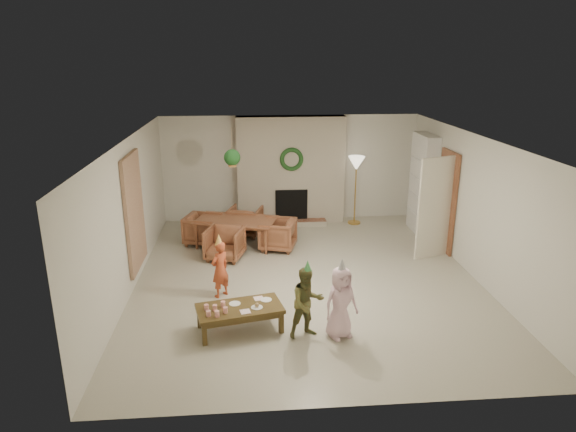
{
  "coord_description": "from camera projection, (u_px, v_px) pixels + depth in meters",
  "views": [
    {
      "loc": [
        -1.01,
        -8.25,
        3.82
      ],
      "look_at": [
        -0.3,
        0.4,
        1.05
      ],
      "focal_mm": 31.55,
      "sensor_mm": 36.0,
      "label": 1
    }
  ],
  "objects": [
    {
      "name": "coffee_leg_bl",
      "position": [
        199.0,
        318.0,
        7.38
      ],
      "size": [
        0.08,
        0.08,
        0.32
      ],
      "primitive_type": "cube",
      "rotation": [
        0.0,
        0.0,
        0.22
      ],
      "color": "#523E1B",
      "rests_on": "floor"
    },
    {
      "name": "plate_b",
      "position": [
        257.0,
        307.0,
        7.23
      ],
      "size": [
        0.2,
        0.2,
        0.01
      ],
      "primitive_type": "cylinder",
      "rotation": [
        0.0,
        0.0,
        0.22
      ],
      "color": "white",
      "rests_on": "coffee_table_top"
    },
    {
      "name": "party_hat_red",
      "position": [
        219.0,
        239.0,
        8.1
      ],
      "size": [
        0.17,
        0.17,
        0.18
      ],
      "primitive_type": "cone",
      "rotation": [
        0.0,
        0.0,
        0.43
      ],
      "color": "#E9E84D",
      "rests_on": "child_red"
    },
    {
      "name": "napkin_left",
      "position": [
        245.0,
        312.0,
        7.11
      ],
      "size": [
        0.17,
        0.17,
        0.01
      ],
      "primitive_type": "cube",
      "rotation": [
        0.0,
        0.0,
        0.22
      ],
      "color": "#FBB9C7",
      "rests_on": "coffee_table_top"
    },
    {
      "name": "cup_c",
      "position": [
        217.0,
        314.0,
        6.97
      ],
      "size": [
        0.08,
        0.08,
        0.08
      ],
      "primitive_type": "cylinder",
      "rotation": [
        0.0,
        0.0,
        0.22
      ],
      "color": "white",
      "rests_on": "coffee_table_top"
    },
    {
      "name": "coffee_leg_fr",
      "position": [
        281.0,
        323.0,
        7.24
      ],
      "size": [
        0.08,
        0.08,
        0.32
      ],
      "primitive_type": "cube",
      "rotation": [
        0.0,
        0.0,
        0.22
      ],
      "color": "#523E1B",
      "rests_on": "floor"
    },
    {
      "name": "dining_chair_near",
      "position": [
        225.0,
        244.0,
        9.84
      ],
      "size": [
        0.84,
        0.86,
        0.63
      ],
      "primitive_type": "imported",
      "rotation": [
        0.0,
        0.0,
        -0.28
      ],
      "color": "brown",
      "rests_on": "floor"
    },
    {
      "name": "bookshelf_shelf_d",
      "position": [
        424.0,
        160.0,
        10.97
      ],
      "size": [
        0.3,
        0.92,
        0.03
      ],
      "primitive_type": "cube",
      "color": "white",
      "rests_on": "bookshelf_carcass"
    },
    {
      "name": "wall_back",
      "position": [
        290.0,
        168.0,
        12.02
      ],
      "size": [
        7.0,
        0.0,
        7.0
      ],
      "primitive_type": "plane",
      "rotation": [
        1.57,
        0.0,
        0.0
      ],
      "color": "silver",
      "rests_on": "floor"
    },
    {
      "name": "cup_d",
      "position": [
        215.0,
        308.0,
        7.14
      ],
      "size": [
        0.08,
        0.08,
        0.08
      ],
      "primitive_type": "cylinder",
      "rotation": [
        0.0,
        0.0,
        0.22
      ],
      "color": "white",
      "rests_on": "coffee_table_top"
    },
    {
      "name": "party_hat_pink",
      "position": [
        342.0,
        265.0,
        6.87
      ],
      "size": [
        0.16,
        0.16,
        0.19
      ],
      "primitive_type": "cone",
      "rotation": [
        0.0,
        0.0,
        0.22
      ],
      "color": "#B0B0B7",
      "rests_on": "child_pink"
    },
    {
      "name": "cup_e",
      "position": [
        225.0,
        310.0,
        7.07
      ],
      "size": [
        0.08,
        0.08,
        0.08
      ],
      "primitive_type": "cylinder",
      "rotation": [
        0.0,
        0.0,
        0.22
      ],
      "color": "white",
      "rests_on": "coffee_table_top"
    },
    {
      "name": "child_red",
      "position": [
        220.0,
        269.0,
        8.26
      ],
      "size": [
        0.41,
        0.41,
        0.96
      ],
      "primitive_type": "imported",
      "rotation": [
        0.0,
        0.0,
        3.92
      ],
      "color": "#C14C29",
      "rests_on": "floor"
    },
    {
      "name": "wall_right",
      "position": [
        476.0,
        207.0,
        8.92
      ],
      "size": [
        0.0,
        7.0,
        7.0
      ],
      "primitive_type": "plane",
      "rotation": [
        1.57,
        0.0,
        -1.57
      ],
      "color": "silver",
      "rests_on": "floor"
    },
    {
      "name": "floor_lamp_post",
      "position": [
        355.0,
        193.0,
        11.81
      ],
      "size": [
        0.03,
        0.03,
        1.45
      ],
      "primitive_type": "cylinder",
      "color": "gold",
      "rests_on": "floor"
    },
    {
      "name": "child_plaid",
      "position": [
        307.0,
        303.0,
        7.05
      ],
      "size": [
        0.6,
        0.53,
        1.04
      ],
      "primitive_type": "imported",
      "rotation": [
        0.0,
        0.0,
        0.31
      ],
      "color": "brown",
      "rests_on": "floor"
    },
    {
      "name": "dining_chair_far",
      "position": [
        245.0,
        221.0,
        11.18
      ],
      "size": [
        0.84,
        0.86,
        0.63
      ],
      "primitive_type": "imported",
      "rotation": [
        0.0,
        0.0,
        2.86
      ],
      "color": "brown",
      "rests_on": "floor"
    },
    {
      "name": "bookshelf_shelf_a",
      "position": [
        420.0,
        212.0,
        11.34
      ],
      "size": [
        0.3,
        0.92,
        0.03
      ],
      "primitive_type": "cube",
      "color": "white",
      "rests_on": "bookshelf_carcass"
    },
    {
      "name": "books_row_upper",
      "position": [
        424.0,
        173.0,
        10.96
      ],
      "size": [
        0.2,
        0.36,
        0.22
      ],
      "primitive_type": "cube",
      "color": "gold",
      "rests_on": "bookshelf_shelf_c"
    },
    {
      "name": "door_leaf",
      "position": [
        435.0,
        208.0,
        9.75
      ],
      "size": [
        0.77,
        0.32,
        2.0
      ],
      "primitive_type": "cube",
      "rotation": [
        0.0,
        0.0,
        -1.22
      ],
      "color": "beige",
      "rests_on": "floor"
    },
    {
      "name": "hanging_plant_pot",
      "position": [
        232.0,
        164.0,
        9.85
      ],
      "size": [
        0.16,
        0.16,
        0.12
      ],
      "primitive_type": "cylinder",
      "color": "#966330",
      "rests_on": "hanging_plant_cord"
    },
    {
      "name": "fireplace_wreath",
      "position": [
        292.0,
        159.0,
        11.52
      ],
      "size": [
        0.54,
        0.1,
        0.54
      ],
      "primitive_type": "torus",
      "rotation": [
        1.57,
        0.0,
        0.0
      ],
      "color": "#19421B",
      "rests_on": "fireplace_mass"
    },
    {
      "name": "dining_chair_right",
      "position": [
        278.0,
        234.0,
        10.34
      ],
      "size": [
        0.86,
        0.84,
        0.63
      ],
      "primitive_type": "imported",
      "rotation": [
        0.0,
        0.0,
        -1.85
      ],
      "color": "brown",
      "rests_on": "floor"
    },
    {
      "name": "napkin_right",
      "position": [
        259.0,
        298.0,
        7.49
      ],
      "size": [
        0.17,
        0.17,
        0.01
      ],
      "primitive_type": "cube",
      "rotation": [
        0.0,
        0.0,
        0.22
      ],
      "color": "#FBB9C7",
      "rests_on": "coffee_table_top"
    },
    {
      "name": "bookshelf_shelf_b",
      "position": [
        421.0,
        195.0,
        11.22
      ],
      "size": [
        0.3,
        0.92,
        0.03
      ],
      "primitive_type": "cube",
      "color": "white",
      "rests_on": "bookshelf_carcass"
    },
    {
      "name": "dining_table",
      "position": [
        236.0,
        233.0,
        10.52
      ],
      "size": [
        1.82,
        1.33,
        0.57
      ],
      "primitive_type": "imported",
      "rotation": [
        0.0,
        0.0,
        -0.28
      ],
      "color": "brown",
      "rests_on": "floor"
    },
    {
      "name": "bookshelf_carcass",
      "position": [
        423.0,
        184.0,
        11.14
      ],
      "size": [
        0.3,
        1.0,
        2.2
      ],
      "primitive_type": "cube",
      "color": "white",
      "rests_on": "floor"
    },
    {
      "name": "coffee_table_apron",
      "position": [
        240.0,
        313.0,
        7.28
      ],
      "size": [
        1.2,
        0.74,
        0.07
      ],
      "primitive_type": "cube",
      "rotation": [
        0.0,
        0.0,
        0.22
      ],
      "color": "#523E1B",
      "rests_on": "floor"
    },
    {
      "name": "books_row_mid",
      "position": [
        420.0,
        189.0,
        11.22
      ],
      "size": [
        0.2,
        0.44,
        0.24
      ],
      "primitive_type": "cube",
      "color": "navy",
      "rests_on": "bookshelf_shelf_b"
    },
    {
      "name": "fireplace_hearth",
      "position": [
        292.0,
        223.0,
        11.85
      ],
      "size": [
        1.6,
        0.3,
        0.12
      ],
      "primitive_type": "cube",
      "color": "#612C1A",
      "rests_on": "floor"
    },
    {
      "name": "plate_a",
      "position": [
        235.0,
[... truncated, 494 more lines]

